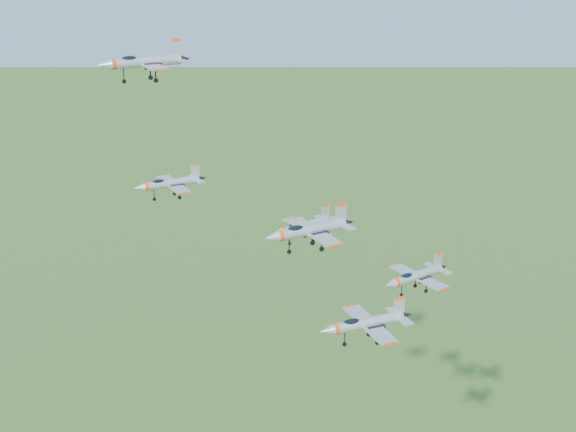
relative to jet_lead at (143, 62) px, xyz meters
name	(u,v)px	position (x,y,z in m)	size (l,w,h in m)	color
jet_lead	(143,62)	(0.00, 0.00, 0.00)	(13.87, 11.53, 3.71)	#A3A7B0
jet_left_high	(169,183)	(0.58, -10.95, -14.95)	(10.63, 8.86, 2.84)	#A3A7B0
jet_right_high	(309,230)	(14.36, -28.09, -17.50)	(12.95, 10.80, 3.46)	#A3A7B0
jet_left_low	(303,226)	(21.50, -8.11, -25.07)	(11.92, 10.14, 3.24)	#A3A7B0
jet_right_low	(365,323)	(21.82, -29.84, -31.05)	(13.75, 11.31, 3.68)	#A3A7B0
jet_trail	(416,276)	(37.49, -15.34, -32.91)	(13.08, 11.10, 3.55)	#A3A7B0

